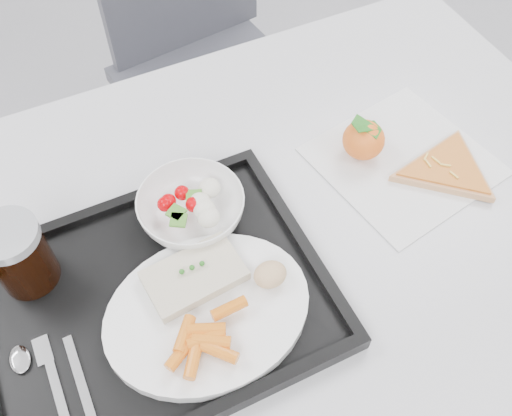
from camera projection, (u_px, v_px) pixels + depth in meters
table at (250, 260)px, 0.88m from camera, size 1.20×0.80×0.75m
chair at (202, 44)px, 1.41m from camera, size 0.47×0.47×0.93m
tray at (155, 302)px, 0.76m from camera, size 0.45×0.35×0.03m
dinner_plate at (208, 312)px, 0.73m from camera, size 0.27×0.27×0.02m
fish_fillet at (194, 276)px, 0.74m from camera, size 0.13×0.09×0.02m
bread_roll at (270, 274)px, 0.73m from camera, size 0.05×0.05×0.03m
salad_bowl at (191, 208)px, 0.81m from camera, size 0.15×0.15×0.05m
cola_glass at (18, 254)px, 0.73m from camera, size 0.08×0.08×0.11m
cutlery at (52, 379)px, 0.69m from camera, size 0.08×0.17×0.01m
napkin at (403, 161)px, 0.91m from camera, size 0.29×0.28×0.00m
tangerine at (364, 140)px, 0.89m from camera, size 0.08×0.08×0.07m
pizza_slice at (447, 169)px, 0.89m from camera, size 0.23×0.23×0.02m
carrot_pile at (204, 339)px, 0.68m from camera, size 0.12×0.08×0.02m
salad_contents at (197, 203)px, 0.80m from camera, size 0.10×0.08×0.03m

